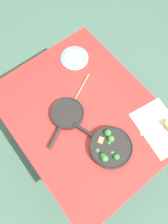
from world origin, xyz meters
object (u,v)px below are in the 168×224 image
(skillet_eggs, at_px, (67,114))
(dinner_plate_stack, at_px, (74,58))
(wooden_spoon, at_px, (75,99))
(grater_knife, at_px, (168,132))
(skillet_broccoli, at_px, (110,147))

(skillet_eggs, bearing_deg, dinner_plate_stack, -160.46)
(wooden_spoon, relative_size, grater_knife, 1.38)
(skillet_eggs, relative_size, grater_knife, 1.45)
(grater_knife, bearing_deg, skillet_eggs, -12.37)
(skillet_broccoli, distance_m, dinner_plate_stack, 0.76)
(skillet_broccoli, bearing_deg, wooden_spoon, -23.17)
(skillet_broccoli, height_order, grater_knife, skillet_broccoli)
(skillet_broccoli, xyz_separation_m, skillet_eggs, (-0.37, -0.09, -0.01))
(wooden_spoon, xyz_separation_m, grater_knife, (0.60, 0.36, 0.00))
(skillet_eggs, bearing_deg, grater_knife, 104.33)
(grater_knife, distance_m, dinner_plate_stack, 0.90)
(dinner_plate_stack, bearing_deg, skillet_eggs, -43.42)
(skillet_broccoli, height_order, skillet_eggs, skillet_broccoli)
(skillet_eggs, bearing_deg, skillet_broccoli, 76.06)
(wooden_spoon, bearing_deg, grater_knife, 94.76)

